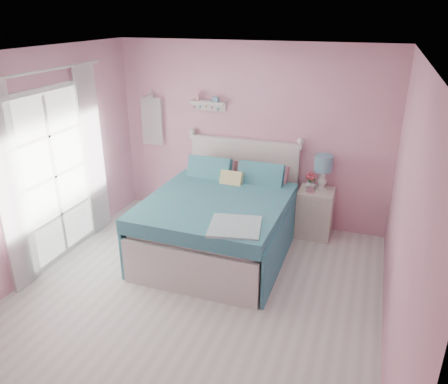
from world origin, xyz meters
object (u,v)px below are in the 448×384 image
Objects in this scene: teacup at (310,190)px; bed at (221,221)px; nightstand at (315,213)px; table_lamp at (323,166)px; vase at (310,184)px.

bed is at bearing -144.61° from teacup.
teacup is at bearing 36.59° from bed.
table_lamp is at bearing 51.56° from nightstand.
nightstand is (1.11, 0.83, -0.07)m from bed.
bed is 3.18× the size of nightstand.
nightstand is at bearing 51.62° from teacup.
nightstand is 7.71× the size of teacup.
vase reaches higher than nightstand.
nightstand is 0.68m from table_lamp.
bed is at bearing -142.31° from table_lamp.
table_lamp is (0.05, 0.07, 0.68)m from nightstand.
bed is 24.50× the size of teacup.
table_lamp is 0.37m from teacup.
nightstand is 1.40× the size of table_lamp.
nightstand is at bearing 38.04° from bed.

